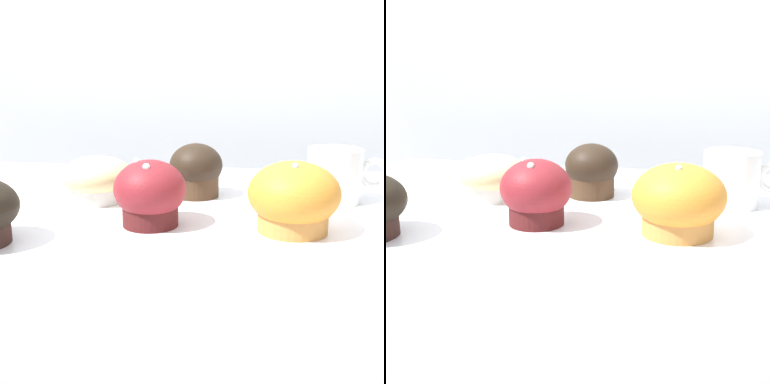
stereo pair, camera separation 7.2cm
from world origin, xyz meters
TOP-DOWN VIEW (x-y plane):
  - wall_back at (0.00, 0.60)m, footprint 3.20×0.10m
  - muffin_front_center at (-0.08, -0.07)m, footprint 0.10×0.10m
  - muffin_back_right at (-0.03, 0.09)m, footprint 0.09×0.09m
  - muffin_front_right at (0.11, -0.07)m, footprint 0.12×0.12m
  - muffin_back_center at (-0.19, 0.05)m, footprint 0.11×0.11m
  - coffee_cup at (0.19, 0.09)m, footprint 0.13×0.08m

SIDE VIEW (x-z plane):
  - wall_back at x=0.00m, z-range 0.00..1.80m
  - muffin_back_center at x=-0.19m, z-range 0.95..1.02m
  - muffin_back_right at x=-0.03m, z-range 0.95..1.04m
  - muffin_front_center at x=-0.08m, z-range 0.95..1.04m
  - coffee_cup at x=0.19m, z-range 0.95..1.04m
  - muffin_front_right at x=0.11m, z-range 0.95..1.04m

